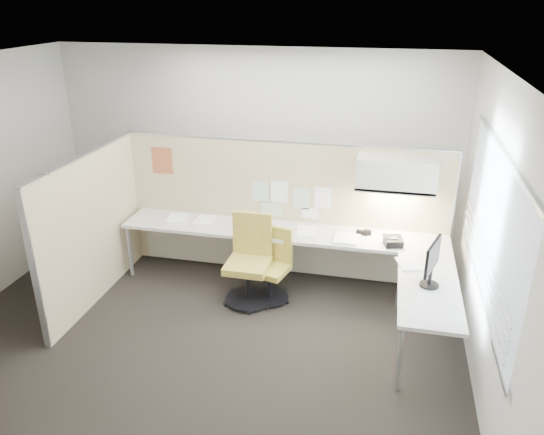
% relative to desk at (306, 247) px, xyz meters
% --- Properties ---
extents(floor, '(5.50, 4.50, 0.01)m').
position_rel_desk_xyz_m(floor, '(-0.93, -1.13, -0.61)').
color(floor, black).
rests_on(floor, ground).
extents(ceiling, '(5.50, 4.50, 0.01)m').
position_rel_desk_xyz_m(ceiling, '(-0.93, -1.13, 2.20)').
color(ceiling, white).
rests_on(ceiling, wall_back).
extents(wall_back, '(5.50, 0.02, 2.80)m').
position_rel_desk_xyz_m(wall_back, '(-0.93, 1.12, 0.80)').
color(wall_back, beige).
rests_on(wall_back, ground).
extents(wall_front, '(5.50, 0.02, 2.80)m').
position_rel_desk_xyz_m(wall_front, '(-0.93, -3.38, 0.80)').
color(wall_front, beige).
rests_on(wall_front, ground).
extents(wall_right, '(0.02, 4.50, 2.80)m').
position_rel_desk_xyz_m(wall_right, '(1.82, -1.13, 0.80)').
color(wall_right, beige).
rests_on(wall_right, ground).
extents(window_pane, '(0.01, 2.80, 1.30)m').
position_rel_desk_xyz_m(window_pane, '(1.79, -1.13, 0.95)').
color(window_pane, '#8F99A6').
rests_on(window_pane, wall_right).
extents(partition_back, '(4.10, 0.06, 1.75)m').
position_rel_desk_xyz_m(partition_back, '(-0.38, 0.47, 0.27)').
color(partition_back, tan).
rests_on(partition_back, floor).
extents(partition_left, '(0.06, 2.20, 1.75)m').
position_rel_desk_xyz_m(partition_left, '(-2.43, -0.63, 0.27)').
color(partition_left, tan).
rests_on(partition_left, floor).
extents(desk, '(4.00, 2.07, 0.73)m').
position_rel_desk_xyz_m(desk, '(0.00, 0.00, 0.00)').
color(desk, beige).
rests_on(desk, floor).
extents(overhead_bin, '(0.90, 0.36, 0.38)m').
position_rel_desk_xyz_m(overhead_bin, '(0.97, 0.26, 0.91)').
color(overhead_bin, beige).
rests_on(overhead_bin, partition_back).
extents(task_light_strip, '(0.60, 0.06, 0.02)m').
position_rel_desk_xyz_m(task_light_strip, '(0.97, 0.26, 0.70)').
color(task_light_strip, '#FFEABF').
rests_on(task_light_strip, overhead_bin).
extents(pinned_papers, '(1.01, 0.00, 0.47)m').
position_rel_desk_xyz_m(pinned_papers, '(-0.30, 0.44, 0.43)').
color(pinned_papers, '#8CBF8C').
rests_on(pinned_papers, partition_back).
extents(poster, '(0.28, 0.00, 0.35)m').
position_rel_desk_xyz_m(poster, '(-1.98, 0.44, 0.82)').
color(poster, '#FF6020').
rests_on(poster, partition_back).
extents(chair_left, '(0.49, 0.51, 0.87)m').
position_rel_desk_xyz_m(chair_left, '(-0.37, -0.23, -0.20)').
color(chair_left, black).
rests_on(chair_left, floor).
extents(chair_right, '(0.55, 0.55, 1.05)m').
position_rel_desk_xyz_m(chair_right, '(-0.62, -0.32, -0.11)').
color(chair_right, black).
rests_on(chair_right, floor).
extents(monitor, '(0.19, 0.44, 0.48)m').
position_rel_desk_xyz_m(monitor, '(1.37, -0.85, 0.41)').
color(monitor, black).
rests_on(monitor, desk).
extents(phone, '(0.25, 0.24, 0.12)m').
position_rel_desk_xyz_m(phone, '(1.00, 0.00, 0.18)').
color(phone, black).
rests_on(phone, desk).
extents(stapler, '(0.14, 0.09, 0.05)m').
position_rel_desk_xyz_m(stapler, '(0.64, 0.23, 0.15)').
color(stapler, black).
rests_on(stapler, desk).
extents(tape_dispenser, '(0.10, 0.06, 0.06)m').
position_rel_desk_xyz_m(tape_dispenser, '(0.70, 0.24, 0.16)').
color(tape_dispenser, black).
rests_on(tape_dispenser, desk).
extents(coat_hook, '(0.18, 0.47, 1.40)m').
position_rel_desk_xyz_m(coat_hook, '(-2.51, -1.33, 0.81)').
color(coat_hook, silver).
rests_on(coat_hook, partition_left).
extents(paper_stack_0, '(0.28, 0.34, 0.03)m').
position_rel_desk_xyz_m(paper_stack_0, '(-1.71, 0.15, 0.15)').
color(paper_stack_0, white).
rests_on(paper_stack_0, desk).
extents(paper_stack_1, '(0.23, 0.30, 0.02)m').
position_rel_desk_xyz_m(paper_stack_1, '(-1.35, 0.20, 0.14)').
color(paper_stack_1, white).
rests_on(paper_stack_1, desk).
extents(paper_stack_2, '(0.24, 0.31, 0.04)m').
position_rel_desk_xyz_m(paper_stack_2, '(-0.61, 0.02, 0.15)').
color(paper_stack_2, white).
rests_on(paper_stack_2, desk).
extents(paper_stack_3, '(0.25, 0.32, 0.02)m').
position_rel_desk_xyz_m(paper_stack_3, '(-0.02, 0.16, 0.14)').
color(paper_stack_3, white).
rests_on(paper_stack_3, desk).
extents(paper_stack_4, '(0.23, 0.30, 0.02)m').
position_rel_desk_xyz_m(paper_stack_4, '(0.43, 0.04, 0.14)').
color(paper_stack_4, white).
rests_on(paper_stack_4, desk).
extents(paper_stack_5, '(0.31, 0.35, 0.02)m').
position_rel_desk_xyz_m(paper_stack_5, '(1.18, -0.43, 0.14)').
color(paper_stack_5, white).
rests_on(paper_stack_5, desk).
extents(paper_stack_6, '(0.26, 0.32, 0.03)m').
position_rel_desk_xyz_m(paper_stack_6, '(0.49, 0.03, 0.14)').
color(paper_stack_6, white).
rests_on(paper_stack_6, desk).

